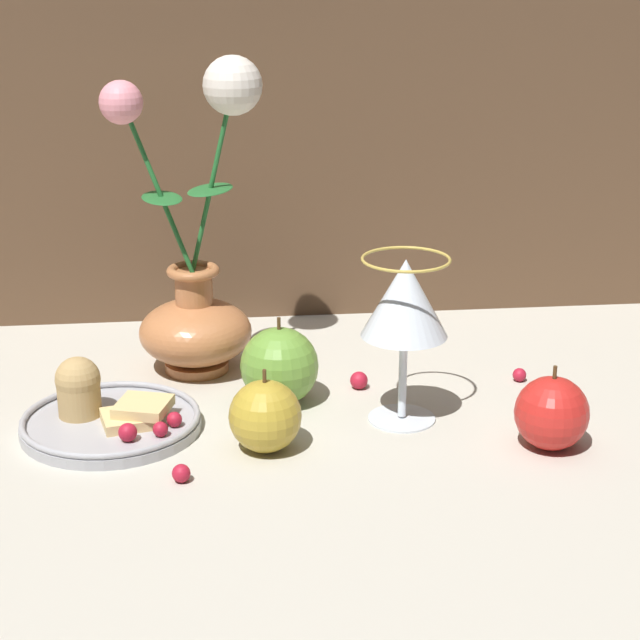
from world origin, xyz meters
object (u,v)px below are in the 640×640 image
Objects in this scene: plate_with_pastries at (106,414)px; apple_at_table_edge at (552,413)px; vase at (197,280)px; apple_beside_vase at (265,416)px; wine_glass at (405,304)px; apple_near_glass at (279,366)px.

apple_at_table_edge is (0.41, -0.08, 0.02)m from plate_with_pastries.
vase is 0.40m from apple_at_table_edge.
apple_at_table_edge reaches higher than apple_beside_vase.
apple_at_table_edge is at bearing -35.19° from vase.
wine_glass is at bearing -37.62° from vase.
apple_beside_vase is at bearing 174.92° from apple_at_table_edge.
plate_with_pastries is 1.88× the size of apple_near_glass.
vase reaches higher than apple_near_glass.
apple_at_table_edge is (0.32, -0.22, -0.07)m from vase.
apple_near_glass is at bearing 15.14° from plate_with_pastries.
apple_at_table_edge is at bearing -5.08° from apple_beside_vase.
apple_at_table_edge is (0.26, -0.02, 0.00)m from apple_beside_vase.
wine_glass reaches higher than plate_with_pastries.
plate_with_pastries is 0.16m from apple_beside_vase.
apple_near_glass reaches higher than plate_with_pastries.
wine_glass reaches higher than apple_beside_vase.
wine_glass is (0.19, -0.15, 0.02)m from vase.
apple_beside_vase is at bearing -159.16° from wine_glass.
apple_at_table_edge is (0.24, -0.13, -0.01)m from apple_near_glass.
apple_beside_vase reaches higher than plate_with_pastries.
plate_with_pastries is 0.30m from wine_glass.
apple_near_glass reaches higher than apple_at_table_edge.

